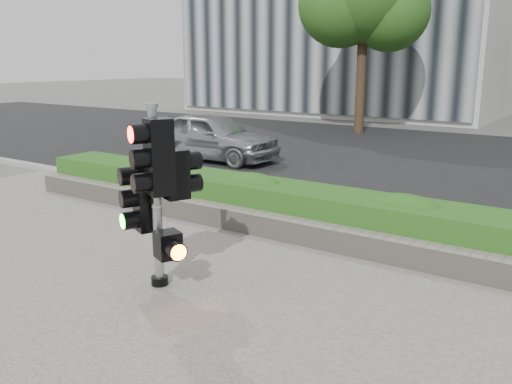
% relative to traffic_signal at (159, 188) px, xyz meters
% --- Properties ---
extents(ground, '(120.00, 120.00, 0.00)m').
position_rel_traffic_signal_xyz_m(ground, '(0.45, 0.47, -1.26)').
color(ground, '#51514C').
rests_on(ground, ground).
extents(sidewalk, '(16.00, 11.00, 0.03)m').
position_rel_traffic_signal_xyz_m(sidewalk, '(0.45, -2.03, -1.25)').
color(sidewalk, '#9E9389').
rests_on(sidewalk, ground).
extents(road, '(60.00, 13.00, 0.02)m').
position_rel_traffic_signal_xyz_m(road, '(0.45, 10.47, -1.25)').
color(road, black).
rests_on(road, ground).
extents(curb, '(60.00, 0.25, 0.12)m').
position_rel_traffic_signal_xyz_m(curb, '(0.45, 3.62, -1.20)').
color(curb, gray).
rests_on(curb, ground).
extents(stone_wall, '(12.00, 0.32, 0.34)m').
position_rel_traffic_signal_xyz_m(stone_wall, '(0.45, 2.37, -1.06)').
color(stone_wall, gray).
rests_on(stone_wall, sidewalk).
extents(hedge, '(12.00, 1.00, 0.68)m').
position_rel_traffic_signal_xyz_m(hedge, '(0.45, 3.02, -0.89)').
color(hedge, '#48922D').
rests_on(hedge, sidewalk).
extents(traffic_signal, '(0.83, 0.70, 2.23)m').
position_rel_traffic_signal_xyz_m(traffic_signal, '(0.00, 0.00, 0.00)').
color(traffic_signal, black).
rests_on(traffic_signal, sidewalk).
extents(car_silver, '(3.92, 1.65, 1.32)m').
position_rel_traffic_signal_xyz_m(car_silver, '(-4.98, 7.15, -0.58)').
color(car_silver, '#9FA0A5').
rests_on(car_silver, road).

